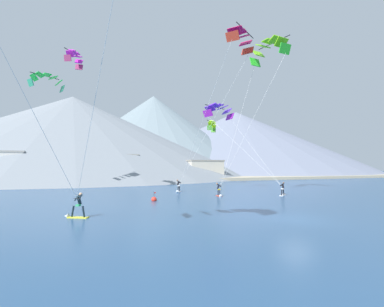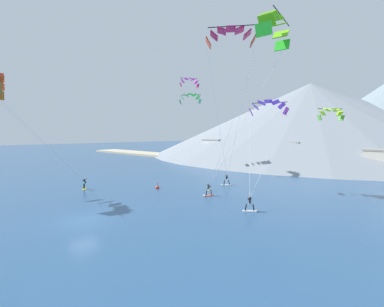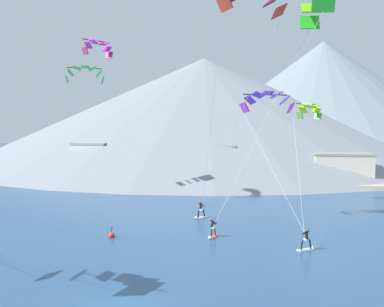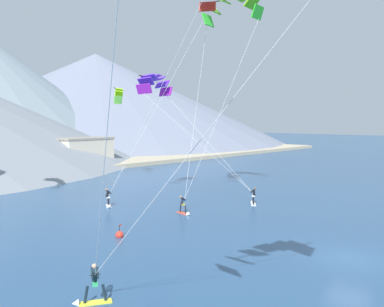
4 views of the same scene
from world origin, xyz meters
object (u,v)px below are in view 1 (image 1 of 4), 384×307
at_px(kitesurfer_near_trail, 76,210).
at_px(kitesurfer_near_lead, 283,191).
at_px(race_marker_buoy, 154,199).
at_px(parafoil_kite_distant_mid_solo, 47,80).
at_px(parafoil_kite_far_left, 240,38).
at_px(parafoil_kite_distant_high_outer, 75,57).
at_px(parafoil_kite_distant_low_drift, 212,125).
at_px(parafoil_kite_near_lead, 219,110).
at_px(kitesurfer_mid_center, 219,192).
at_px(kitesurfer_far_left, 178,188).
at_px(parafoil_kite_mid_center, 269,49).

bearing_deg(kitesurfer_near_trail, kitesurfer_near_lead, 16.55).
height_order(kitesurfer_near_trail, race_marker_buoy, kitesurfer_near_trail).
bearing_deg(kitesurfer_near_lead, parafoil_kite_distant_mid_solo, 144.55).
distance_m(kitesurfer_near_lead, parafoil_kite_distant_mid_solo, 36.98).
bearing_deg(parafoil_kite_distant_mid_solo, race_marker_buoy, -59.30).
bearing_deg(parafoil_kite_far_left, parafoil_kite_distant_high_outer, 145.78).
xyz_separation_m(parafoil_kite_distant_high_outer, parafoil_kite_distant_low_drift, (24.87, 6.77, -7.37)).
relative_size(parafoil_kite_near_lead, parafoil_kite_distant_mid_solo, 2.38).
bearing_deg(parafoil_kite_distant_mid_solo, kitesurfer_near_trail, -82.22).
xyz_separation_m(kitesurfer_mid_center, kitesurfer_far_left, (-2.43, 7.39, 0.07)).
bearing_deg(parafoil_kite_far_left, kitesurfer_mid_center, -174.27).
xyz_separation_m(kitesurfer_far_left, parafoil_kite_distant_low_drift, (11.48, 12.60, 10.91)).
xyz_separation_m(parafoil_kite_distant_high_outer, parafoil_kite_distant_mid_solo, (-3.72, 4.16, -2.49)).
relative_size(kitesurfer_far_left, parafoil_kite_near_lead, 0.15).
height_order(kitesurfer_near_lead, kitesurfer_mid_center, kitesurfer_near_lead).
bearing_deg(kitesurfer_mid_center, parafoil_kite_distant_mid_solo, 138.34).
bearing_deg(kitesurfer_mid_center, kitesurfer_far_left, 108.19).
relative_size(parafoil_kite_distant_high_outer, race_marker_buoy, 4.01).
bearing_deg(parafoil_kite_distant_low_drift, parafoil_kite_distant_high_outer, -164.78).
distance_m(parafoil_kite_near_lead, parafoil_kite_distant_low_drift, 12.89).
relative_size(kitesurfer_near_trail, parafoil_kite_distant_mid_solo, 0.36).
distance_m(kitesurfer_near_trail, parafoil_kite_distant_high_outer, 28.77).
height_order(parafoil_kite_mid_center, race_marker_buoy, parafoil_kite_mid_center).
xyz_separation_m(kitesurfer_near_trail, kitesurfer_far_left, (13.50, 16.41, -0.02)).
distance_m(parafoil_kite_mid_center, parafoil_kite_far_left, 5.08).
bearing_deg(parafoil_kite_near_lead, parafoil_kite_distant_mid_solo, 158.55).
xyz_separation_m(kitesurfer_near_trail, parafoil_kite_distant_low_drift, (24.98, 29.00, 10.89)).
bearing_deg(parafoil_kite_distant_high_outer, kitesurfer_near_trail, -90.28).
height_order(parafoil_kite_near_lead, parafoil_kite_distant_low_drift, parafoil_kite_near_lead).
bearing_deg(race_marker_buoy, parafoil_kite_distant_mid_solo, 120.70).
height_order(kitesurfer_far_left, parafoil_kite_distant_low_drift, parafoil_kite_distant_low_drift).
height_order(kitesurfer_near_lead, parafoil_kite_distant_low_drift, parafoil_kite_distant_low_drift).
distance_m(kitesurfer_mid_center, parafoil_kite_distant_mid_solo, 30.59).
bearing_deg(kitesurfer_far_left, parafoil_kite_mid_center, -30.76).
relative_size(kitesurfer_near_lead, kitesurfer_mid_center, 0.96).
bearing_deg(parafoil_kite_near_lead, parafoil_kite_distant_low_drift, 68.06).
relative_size(kitesurfer_near_lead, kitesurfer_near_trail, 0.96).
xyz_separation_m(parafoil_kite_distant_mid_solo, race_marker_buoy, (11.24, -18.92, -16.18)).
distance_m(parafoil_kite_near_lead, parafoil_kite_distant_mid_solo, 25.93).
bearing_deg(kitesurfer_near_trail, kitesurfer_far_left, 50.55).
bearing_deg(parafoil_kite_distant_high_outer, kitesurfer_near_lead, -32.92).
bearing_deg(kitesurfer_near_trail, parafoil_kite_distant_high_outer, 89.72).
bearing_deg(kitesurfer_far_left, kitesurfer_near_lead, -42.89).
distance_m(parafoil_kite_far_left, parafoil_kite_distant_high_outer, 22.96).
height_order(kitesurfer_far_left, parafoil_kite_near_lead, parafoil_kite_near_lead).
distance_m(kitesurfer_far_left, parafoil_kite_near_lead, 13.18).
xyz_separation_m(parafoil_kite_near_lead, parafoil_kite_far_left, (-1.08, -7.73, 7.62)).
distance_m(kitesurfer_mid_center, parafoil_kite_distant_low_drift, 24.54).
bearing_deg(kitesurfer_mid_center, parafoil_kite_distant_low_drift, 65.64).
relative_size(parafoil_kite_mid_center, parafoil_kite_far_left, 1.00).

